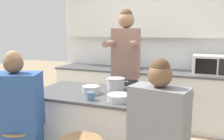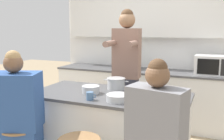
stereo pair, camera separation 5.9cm
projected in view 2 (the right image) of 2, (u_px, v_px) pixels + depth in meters
wall_back at (153, 32)px, 4.38m from camera, size 3.46×0.22×2.70m
back_counter at (147, 96)px, 4.28m from camera, size 3.21×0.64×0.90m
kitchen_island at (109, 132)px, 2.78m from camera, size 1.71×0.83×0.89m
person_cooking at (126, 79)px, 3.25m from camera, size 0.40×0.60×1.84m
person_wrapped_blanket at (17, 126)px, 2.43m from camera, size 0.53×0.43×1.40m
cooking_pot at (116, 84)px, 2.90m from camera, size 0.30×0.21×0.13m
fruit_bowl at (118, 98)px, 2.43m from camera, size 0.23×0.23×0.07m
mixing_bowl_steel at (91, 90)px, 2.73m from camera, size 0.19×0.19×0.08m
coffee_cup_near at (90, 96)px, 2.47m from camera, size 0.11×0.07×0.08m
banana_bunch at (146, 98)px, 2.45m from camera, size 0.15×0.11×0.05m
microwave at (211, 65)px, 3.77m from camera, size 0.48×0.40×0.30m
potted_plant at (132, 61)px, 4.29m from camera, size 0.19×0.19×0.25m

